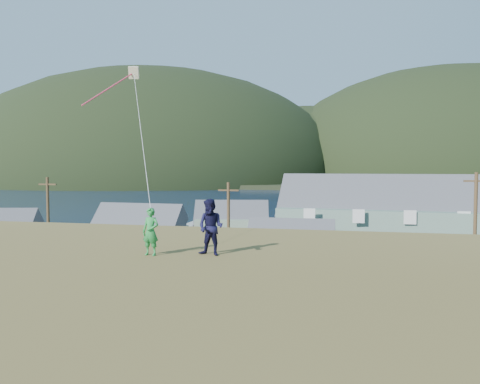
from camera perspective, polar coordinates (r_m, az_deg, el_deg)
name	(u,v)px	position (r m, az deg, el deg)	size (l,w,h in m)	color
ground	(263,305)	(34.72, 2.87, -13.56)	(900.00, 900.00, 0.00)	#0A1638
grass_strip	(259,312)	(32.82, 2.28, -14.46)	(110.00, 8.00, 0.10)	#4C3D19
waterfront_lot	(289,259)	(51.09, 6.03, -8.12)	(72.00, 36.00, 0.12)	#28282B
wharf	(267,227)	(74.33, 3.37, -4.31)	(26.00, 14.00, 0.90)	gray
far_shore	(335,179)	(362.99, 11.45, 1.54)	(900.00, 320.00, 2.00)	black
far_hills	(390,180)	(313.77, 17.83, 1.41)	(760.00, 265.00, 143.00)	black
lodge	(423,220)	(54.57, 21.46, -3.14)	(32.07, 11.75, 11.04)	slate
shed_palegreen_near	(137,234)	(51.87, -12.42, -5.04)	(10.23, 6.80, 7.19)	gray
shed_white	(290,250)	(42.87, 6.16, -7.06)	(7.88, 5.27, 6.28)	silver
shed_palegreen_far	(232,222)	(62.94, -1.04, -3.70)	(10.75, 7.34, 6.65)	gray
utility_poles	(240,237)	(35.53, 0.04, -5.50)	(32.96, 0.24, 9.46)	#47331E
parked_cars	(211,242)	(57.08, -3.52, -6.13)	(22.15, 13.11, 1.56)	maroon
kite_flyer_green	(151,232)	(14.63, -10.84, -4.77)	(0.53, 0.35, 1.46)	#24853A
kite_flyer_navy	(211,227)	(14.39, -3.59, -4.31)	(0.84, 0.66, 1.73)	black
kite_rig	(130,76)	(22.62, -13.24, 13.55)	(2.54, 3.81, 9.81)	beige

